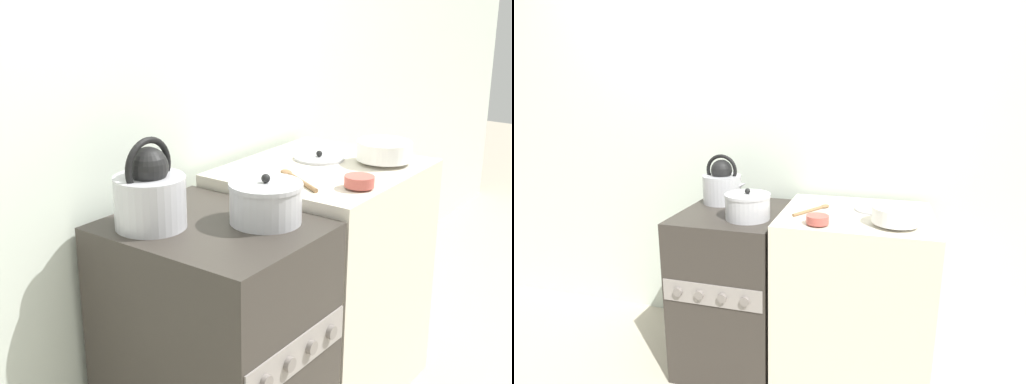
% 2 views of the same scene
% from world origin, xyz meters
% --- Properties ---
extents(wall_back, '(7.00, 0.06, 2.50)m').
position_xyz_m(wall_back, '(0.00, 0.70, 1.25)').
color(wall_back, silver).
rests_on(wall_back, ground_plane).
extents(stove, '(0.53, 0.65, 0.88)m').
position_xyz_m(stove, '(0.00, 0.32, 0.44)').
color(stove, '#332D28').
rests_on(stove, ground_plane).
extents(counter, '(0.72, 0.63, 0.91)m').
position_xyz_m(counter, '(0.64, 0.31, 0.46)').
color(counter, beige).
rests_on(counter, ground_plane).
extents(kettle, '(0.27, 0.22, 0.28)m').
position_xyz_m(kettle, '(-0.12, 0.46, 0.98)').
color(kettle, '#B2B2B7').
rests_on(kettle, stove).
extents(cooking_pot, '(0.23, 0.23, 0.15)m').
position_xyz_m(cooking_pot, '(0.12, 0.20, 0.94)').
color(cooking_pot, '#B2B2B7').
rests_on(cooking_pot, stove).
extents(enamel_bowl, '(0.21, 0.21, 0.09)m').
position_xyz_m(enamel_bowl, '(0.82, 0.16, 0.96)').
color(enamel_bowl, white).
rests_on(enamel_bowl, counter).
extents(small_ceramic_bowl, '(0.10, 0.10, 0.04)m').
position_xyz_m(small_ceramic_bowl, '(0.49, 0.08, 0.94)').
color(small_ceramic_bowl, '#B75147').
rests_on(small_ceramic_bowl, counter).
extents(loose_pot_lid, '(0.19, 0.19, 0.03)m').
position_xyz_m(loose_pot_lid, '(0.72, 0.39, 0.92)').
color(loose_pot_lid, '#B2B2B7').
rests_on(loose_pot_lid, counter).
extents(wooden_spoon, '(0.16, 0.24, 0.02)m').
position_xyz_m(wooden_spoon, '(0.44, 0.30, 0.92)').
color(wooden_spoon, olive).
rests_on(wooden_spoon, counter).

